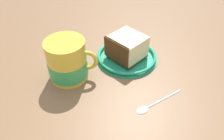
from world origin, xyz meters
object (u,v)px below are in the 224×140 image
(small_plate, at_px, (127,55))
(cake_slice, at_px, (127,46))
(teaspoon, at_px, (150,105))
(tea_mug, at_px, (68,62))

(small_plate, distance_m, cake_slice, 0.03)
(cake_slice, bearing_deg, teaspoon, -65.83)
(small_plate, relative_size, teaspoon, 1.62)
(tea_mug, bearing_deg, cake_slice, 37.03)
(cake_slice, height_order, teaspoon, cake_slice)
(cake_slice, xyz_separation_m, tea_mug, (-0.13, -0.10, 0.01))
(cake_slice, xyz_separation_m, teaspoon, (0.07, -0.16, -0.04))
(cake_slice, relative_size, teaspoon, 1.15)
(small_plate, relative_size, cake_slice, 1.41)
(small_plate, xyz_separation_m, teaspoon, (0.07, -0.17, -0.00))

